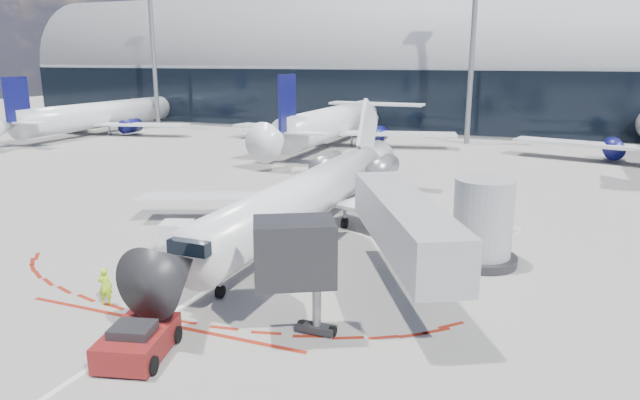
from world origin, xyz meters
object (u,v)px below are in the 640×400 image
at_px(regional_jet, 313,192).
at_px(pushback_tug, 138,341).
at_px(ramp_worker, 105,286).
at_px(uld_container, 177,239).

distance_m(regional_jet, pushback_tug, 17.63).
relative_size(ramp_worker, uld_container, 0.69).
height_order(pushback_tug, uld_container, uld_container).
bearing_deg(ramp_worker, uld_container, -102.87).
relative_size(pushback_tug, uld_container, 2.16).
xyz_separation_m(regional_jet, ramp_worker, (-4.51, -14.20, -1.77)).
relative_size(regional_jet, uld_container, 12.20).
relative_size(regional_jet, ramp_worker, 17.73).
bearing_deg(pushback_tug, ramp_worker, 128.92).
relative_size(pushback_tug, ramp_worker, 3.14).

